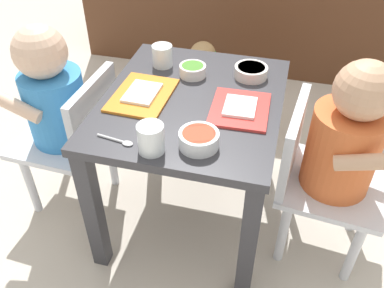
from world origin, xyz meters
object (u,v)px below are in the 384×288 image
seated_child_right (340,145)px  food_tray_right (240,108)px  seated_child_left (58,102)px  spoon_by_left_tray (119,141)px  water_cup_left (162,57)px  veggie_bowl_far (193,70)px  cereal_bowl_right_side (251,71)px  dining_table (192,124)px  veggie_bowl_near (199,139)px  water_cup_right (151,140)px  food_tray_left (142,94)px  dog (230,78)px

seated_child_right → food_tray_right: seated_child_right is taller
seated_child_left → food_tray_right: 0.55m
seated_child_right → spoon_by_left_tray: bearing=-159.5°
spoon_by_left_tray → seated_child_left: bearing=145.2°
food_tray_right → water_cup_left: (-0.27, 0.18, 0.02)m
seated_child_left → water_cup_left: 0.35m
food_tray_right → veggie_bowl_far: (-0.17, 0.15, 0.01)m
cereal_bowl_right_side → spoon_by_left_tray: bearing=-124.3°
dining_table → veggie_bowl_near: 0.23m
cereal_bowl_right_side → water_cup_right: bearing=-113.9°
seated_child_right → veggie_bowl_far: (-0.44, 0.15, 0.08)m
seated_child_left → food_tray_left: seated_child_left is taller
water_cup_right → veggie_bowl_near: 0.11m
dining_table → seated_child_left: (-0.41, -0.03, 0.03)m
food_tray_left → water_cup_right: (0.10, -0.22, 0.03)m
dining_table → food_tray_left: (-0.14, -0.02, 0.09)m
dining_table → cereal_bowl_right_side: size_ratio=5.83×
seated_child_right → dog: bearing=123.3°
cereal_bowl_right_side → dining_table: bearing=-131.1°
seated_child_right → water_cup_right: 0.50m
dog → veggie_bowl_far: veggie_bowl_far is taller
food_tray_left → food_tray_right: size_ratio=1.15×
food_tray_left → dog: bearing=74.9°
veggie_bowl_near → spoon_by_left_tray: (-0.19, -0.03, -0.02)m
dining_table → seated_child_left: bearing=-175.8°
seated_child_left → veggie_bowl_near: bearing=-19.0°
dining_table → seated_child_left: size_ratio=0.90×
water_cup_right → veggie_bowl_near: size_ratio=0.74×
veggie_bowl_near → spoon_by_left_tray: bearing=-170.2°
food_tray_left → water_cup_right: water_cup_right is taller
water_cup_right → dog: bearing=85.9°
seated_child_right → dog: seated_child_right is taller
seated_child_right → veggie_bowl_near: seated_child_right is taller
seated_child_left → seated_child_right: size_ratio=0.99×
veggie_bowl_near → spoon_by_left_tray: 0.20m
water_cup_left → seated_child_left: bearing=-145.1°
dining_table → food_tray_right: food_tray_right is taller
dining_table → water_cup_right: size_ratio=8.05×
dog → veggie_bowl_far: 0.52m
food_tray_right → veggie_bowl_near: bearing=-112.3°
dining_table → water_cup_right: bearing=-98.8°
food_tray_left → spoon_by_left_tray: (0.01, -0.21, -0.00)m
veggie_bowl_far → food_tray_right: bearing=-41.0°
dog → water_cup_right: (-0.06, -0.80, 0.28)m
spoon_by_left_tray → dog: bearing=79.6°
dining_table → food_tray_right: 0.17m
seated_child_right → veggie_bowl_far: bearing=161.0°
veggie_bowl_far → spoon_by_left_tray: size_ratio=0.80×
seated_child_right → food_tray_left: (-0.55, 0.01, 0.07)m
cereal_bowl_right_side → veggie_bowl_far: size_ratio=1.25×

